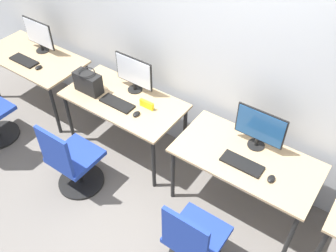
{
  "coord_description": "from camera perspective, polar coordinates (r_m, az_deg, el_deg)",
  "views": [
    {
      "loc": [
        1.42,
        -1.88,
        3.14
      ],
      "look_at": [
        0.0,
        0.13,
        0.85
      ],
      "focal_mm": 40.0,
      "sensor_mm": 36.0,
      "label": 1
    }
  ],
  "objects": [
    {
      "name": "ground_plane",
      "position": [
        3.93,
        -1.14,
        -10.26
      ],
      "size": [
        20.0,
        20.0,
        0.0
      ],
      "primitive_type": "plane",
      "color": "slate"
    },
    {
      "name": "wall_back",
      "position": [
        3.49,
        6.39,
        12.69
      ],
      "size": [
        12.0,
        0.05,
        2.8
      ],
      "color": "#B7BCC1",
      "rests_on": "ground_plane"
    },
    {
      "name": "desk_far_left",
      "position": [
        4.87,
        -19.71,
        9.24
      ],
      "size": [
        1.28,
        0.67,
        0.7
      ],
      "color": "tan",
      "rests_on": "ground_plane"
    },
    {
      "name": "monitor_far_left",
      "position": [
        4.81,
        -19.09,
        12.97
      ],
      "size": [
        0.46,
        0.16,
        0.4
      ],
      "color": "black",
      "rests_on": "desk_far_left"
    },
    {
      "name": "keyboard_far_left",
      "position": [
        4.77,
        -21.1,
        9.29
      ],
      "size": [
        0.37,
        0.15,
        0.02
      ],
      "color": "black",
      "rests_on": "desk_far_left"
    },
    {
      "name": "mouse_far_left",
      "position": [
        4.58,
        -19.13,
        8.45
      ],
      "size": [
        0.06,
        0.09,
        0.03
      ],
      "color": "black",
      "rests_on": "desk_far_left"
    },
    {
      "name": "desk_left",
      "position": [
        3.96,
        -6.73,
        3.28
      ],
      "size": [
        1.28,
        0.67,
        0.7
      ],
      "color": "tan",
      "rests_on": "ground_plane"
    },
    {
      "name": "monitor_left",
      "position": [
        3.91,
        -5.22,
        8.02
      ],
      "size": [
        0.46,
        0.16,
        0.4
      ],
      "color": "black",
      "rests_on": "desk_left"
    },
    {
      "name": "keyboard_left",
      "position": [
        3.86,
        -7.76,
        3.45
      ],
      "size": [
        0.37,
        0.15,
        0.02
      ],
      "color": "black",
      "rests_on": "desk_left"
    },
    {
      "name": "mouse_left",
      "position": [
        3.7,
        -4.85,
        1.85
      ],
      "size": [
        0.06,
        0.09,
        0.03
      ],
      "color": "black",
      "rests_on": "desk_left"
    },
    {
      "name": "office_chair_left",
      "position": [
        3.84,
        -14.37,
        -5.53
      ],
      "size": [
        0.48,
        0.48,
        0.87
      ],
      "color": "black",
      "rests_on": "ground_plane"
    },
    {
      "name": "desk_right",
      "position": [
        3.42,
        11.77,
        -5.51
      ],
      "size": [
        1.28,
        0.67,
        0.7
      ],
      "color": "tan",
      "rests_on": "ground_plane"
    },
    {
      "name": "monitor_right",
      "position": [
        3.34,
        13.82,
        -0.31
      ],
      "size": [
        0.46,
        0.16,
        0.4
      ],
      "color": "black",
      "rests_on": "desk_right"
    },
    {
      "name": "keyboard_right",
      "position": [
        3.3,
        11.2,
        -5.64
      ],
      "size": [
        0.37,
        0.15,
        0.02
      ],
      "color": "black",
      "rests_on": "desk_right"
    },
    {
      "name": "mouse_right",
      "position": [
        3.23,
        15.46,
        -7.75
      ],
      "size": [
        0.06,
        0.09,
        0.03
      ],
      "color": "black",
      "rests_on": "desk_right"
    },
    {
      "name": "office_chair_right",
      "position": [
        3.22,
        3.9,
        -17.33
      ],
      "size": [
        0.48,
        0.48,
        0.87
      ],
      "color": "black",
      "rests_on": "ground_plane"
    },
    {
      "name": "handbag",
      "position": [
        4.02,
        -12.09,
        6.55
      ],
      "size": [
        0.3,
        0.18,
        0.25
      ],
      "color": "black",
      "rests_on": "desk_left"
    },
    {
      "name": "placard_left",
      "position": [
        3.77,
        -3.26,
        3.29
      ],
      "size": [
        0.16,
        0.03,
        0.08
      ],
      "color": "yellow",
      "rests_on": "desk_left"
    }
  ]
}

